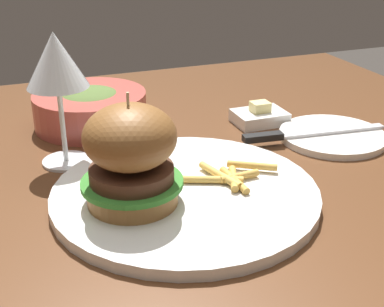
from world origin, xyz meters
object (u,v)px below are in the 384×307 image
Objects in this scene: wine_glass at (56,64)px; butter_dish at (260,116)px; table_knife at (302,134)px; soup_bowl at (90,108)px; main_plate at (185,194)px; bread_plate at (332,136)px; burger_sandwich at (131,155)px.

wine_glass is 2.18× the size of butter_dish.
table_knife is at bearing -76.83° from butter_dish.
soup_bowl reaches higher than butter_dish.
soup_bowl reaches higher than main_plate.
wine_glass is 1.01× the size of soup_bowl.
soup_bowl is at bearing 150.33° from bread_plate.
burger_sandwich is at bearing -142.86° from butter_dish.
soup_bowl is at bearing 160.83° from butter_dish.
main_plate is 2.00× the size of bread_plate.
main_plate is at bearing -52.79° from wine_glass.
burger_sandwich is 0.36m from bread_plate.
table_knife is at bearing 173.97° from bread_plate.
butter_dish is (0.32, 0.04, -0.13)m from wine_glass.
wine_glass reaches higher than burger_sandwich.
wine_glass is (-0.12, 0.15, 0.13)m from main_plate.
wine_glass is at bearing 171.29° from bread_plate.
butter_dish reaches higher than table_knife.
burger_sandwich is at bearing -72.59° from wine_glass.
wine_glass is at bearing 107.41° from burger_sandwich.
bread_plate is at bearing -29.67° from soup_bowl.
table_knife is at bearing -9.11° from wine_glass.
wine_glass is (-0.05, 0.16, 0.07)m from burger_sandwich.
burger_sandwich reaches higher than main_plate.
burger_sandwich is 0.31m from table_knife.
bread_plate is at bearing 19.17° from main_plate.
burger_sandwich is (-0.07, -0.01, 0.06)m from main_plate.
burger_sandwich is 0.73× the size of soup_bowl.
burger_sandwich reaches higher than soup_bowl.
butter_dish is at bearing 103.17° from table_knife.
soup_bowl reaches higher than bread_plate.
burger_sandwich is 0.57× the size of table_knife.
table_knife is 0.10m from butter_dish.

